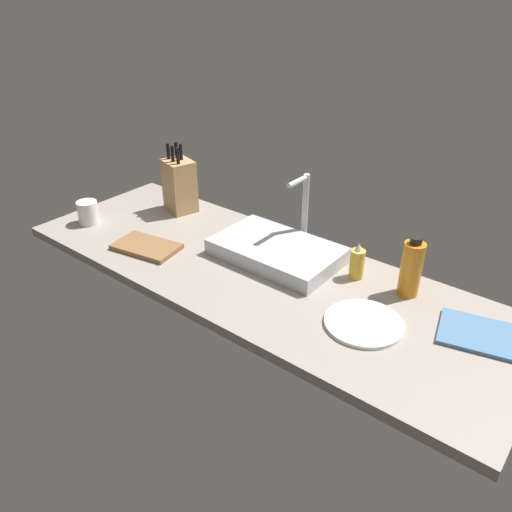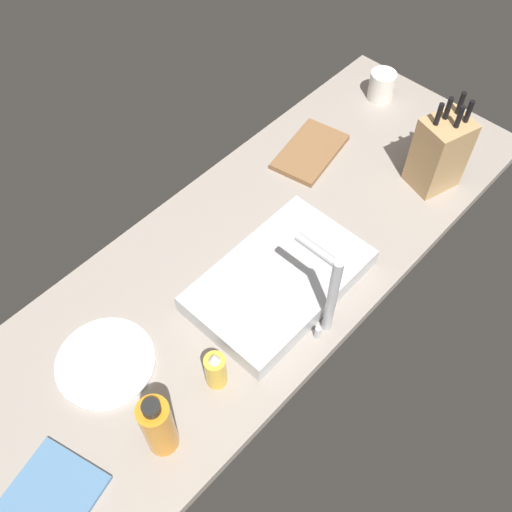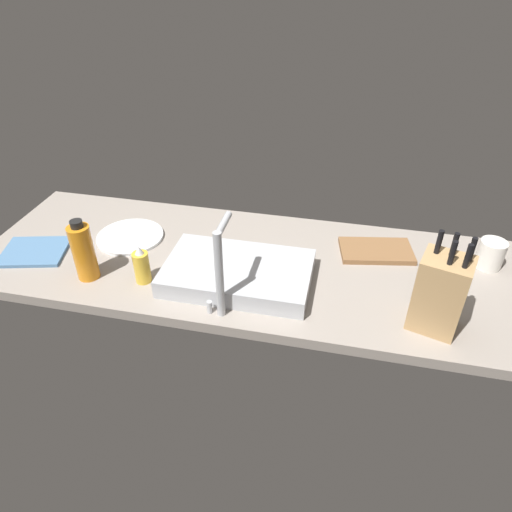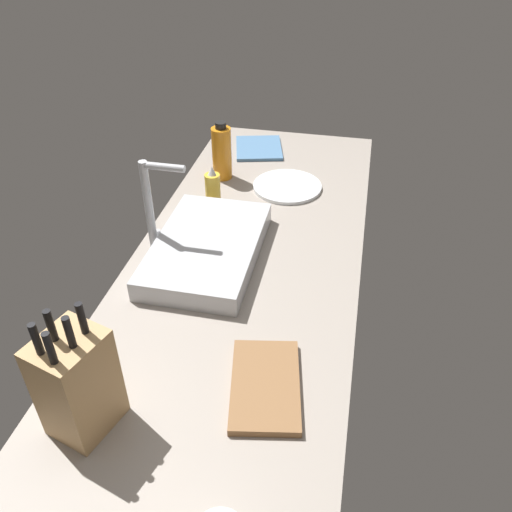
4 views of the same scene
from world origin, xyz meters
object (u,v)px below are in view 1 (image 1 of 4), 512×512
cutting_board (147,247)px  dish_towel (477,334)px  knife_block (180,185)px  dinner_plate (364,323)px  water_bottle (411,268)px  faucet (304,205)px  soap_bottle (357,263)px  coffee_mug (88,212)px  sink_basin (277,251)px

cutting_board → dish_towel: size_ratio=1.16×
knife_block → dinner_plate: 105.95cm
knife_block → water_bottle: knife_block is taller
faucet → dish_towel: bearing=-11.9°
knife_block → soap_bottle: 87.77cm
faucet → soap_bottle: bearing=-17.1°
knife_block → dinner_plate: size_ratio=1.24×
knife_block → coffee_mug: 39.69cm
water_bottle → knife_block: bearing=-179.9°
cutting_board → knife_block: bearing=115.1°
sink_basin → dish_towel: sink_basin is taller
soap_bottle → dinner_plate: bearing=-56.0°
sink_basin → dish_towel: (72.44, 0.13, -2.37)cm
knife_block → water_bottle: size_ratio=1.42×
water_bottle → dinner_plate: size_ratio=0.87×
cutting_board → soap_bottle: (71.97, 31.83, 4.83)cm
cutting_board → dish_towel: bearing=12.5°
sink_basin → cutting_board: size_ratio=1.87×
soap_bottle → sink_basin: bearing=-167.4°
faucet → knife_block: 59.94cm
coffee_mug → dish_towel: bearing=9.5°
sink_basin → knife_block: size_ratio=1.56×
knife_block → sink_basin: bearing=8.9°
sink_basin → soap_bottle: bearing=12.6°
soap_bottle → dish_towel: 43.99cm
cutting_board → coffee_mug: bearing=-180.0°
soap_bottle → coffee_mug: (-108.05, -31.84, -0.92)cm
dinner_plate → coffee_mug: bearing=-175.6°
sink_basin → knife_block: 59.52cm
sink_basin → water_bottle: (47.34, 8.17, 6.65)cm
dish_towel → water_bottle: bearing=162.2°
faucet → dish_towel: (71.45, -15.09, -15.56)cm
cutting_board → dinner_plate: size_ratio=1.03×
knife_block → soap_bottle: knife_block is taller
coffee_mug → knife_block: bearing=58.4°
coffee_mug → cutting_board: bearing=0.0°
sink_basin → cutting_board: 49.72cm
cutting_board → coffee_mug: (-36.08, -0.01, 3.90)cm
water_bottle → dinner_plate: bearing=-97.2°
faucet → soap_bottle: size_ratio=2.11×
sink_basin → cutting_board: sink_basin is taller
sink_basin → water_bottle: water_bottle is taller
faucet → knife_block: (-59.33, -7.22, -4.56)cm
cutting_board → dinner_plate: 87.57cm
coffee_mug → dinner_plate: bearing=4.4°
knife_block → cutting_board: bearing=-48.2°
cutting_board → dinner_plate: (87.05, 9.46, -0.30)cm
dinner_plate → dish_towel: (28.13, 15.98, 0.00)cm
dinner_plate → dish_towel: same height
water_bottle → sink_basin: bearing=-170.2°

